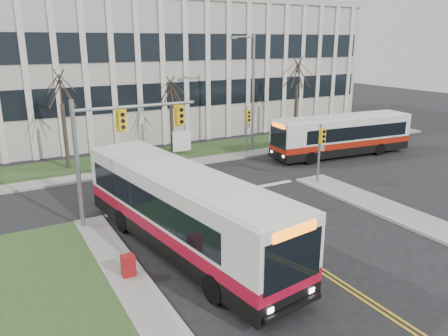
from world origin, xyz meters
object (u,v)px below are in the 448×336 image
streetlight (251,87)px  bus_main (182,212)px  newspaper_box_red (128,267)px  bus_cross (342,137)px  directory_sign (182,141)px

streetlight → bus_main: 18.31m
newspaper_box_red → streetlight: bearing=47.3°
bus_main → newspaper_box_red: bearing=-164.2°
bus_main → bus_cross: (17.43, 8.63, -0.19)m
newspaper_box_red → bus_main: bearing=26.4°
directory_sign → streetlight: bearing=-13.2°
bus_cross → bus_main: bearing=-58.6°
streetlight → directory_sign: (-5.53, 1.30, -4.02)m
streetlight → newspaper_box_red: bearing=-135.5°
streetlight → directory_sign: streetlight is taller
directory_sign → bus_main: bearing=-113.9°
directory_sign → bus_main: 16.05m
streetlight → directory_sign: 6.96m
streetlight → directory_sign: bearing=166.8°
streetlight → bus_main: streetlight is taller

